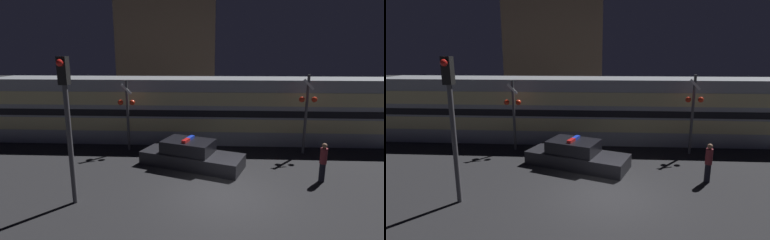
# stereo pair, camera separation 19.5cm
# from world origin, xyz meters

# --- Properties ---
(ground_plane) EXTENTS (120.00, 120.00, 0.00)m
(ground_plane) POSITION_xyz_m (0.00, 0.00, 0.00)
(ground_plane) COLOR black
(train) EXTENTS (23.69, 3.01, 3.71)m
(train) POSITION_xyz_m (-1.59, 7.59, 1.86)
(train) COLOR #999EA5
(train) RESTS_ON ground_plane
(police_car) EXTENTS (5.00, 3.29, 1.32)m
(police_car) POSITION_xyz_m (-1.40, 3.02, 0.48)
(police_car) COLOR black
(police_car) RESTS_ON ground_plane
(pedestrian) EXTENTS (0.27, 0.27, 1.63)m
(pedestrian) POSITION_xyz_m (4.04, 1.50, 0.84)
(pedestrian) COLOR black
(pedestrian) RESTS_ON ground_plane
(crossing_signal_near) EXTENTS (0.90, 0.36, 4.11)m
(crossing_signal_near) POSITION_xyz_m (4.38, 5.04, 2.38)
(crossing_signal_near) COLOR #4C4C51
(crossing_signal_near) RESTS_ON ground_plane
(crossing_signal_far) EXTENTS (0.90, 0.36, 3.77)m
(crossing_signal_far) POSITION_xyz_m (-4.87, 5.08, 2.20)
(crossing_signal_far) COLOR #4C4C51
(crossing_signal_far) RESTS_ON ground_plane
(traffic_light_corner) EXTENTS (0.30, 0.46, 5.04)m
(traffic_light_corner) POSITION_xyz_m (-5.26, -0.78, 3.21)
(traffic_light_corner) COLOR #4C4C51
(traffic_light_corner) RESTS_ON ground_plane
(building_left) EXTENTS (8.01, 6.96, 9.34)m
(building_left) POSITION_xyz_m (-4.13, 17.53, 4.67)
(building_left) COLOR brown
(building_left) RESTS_ON ground_plane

